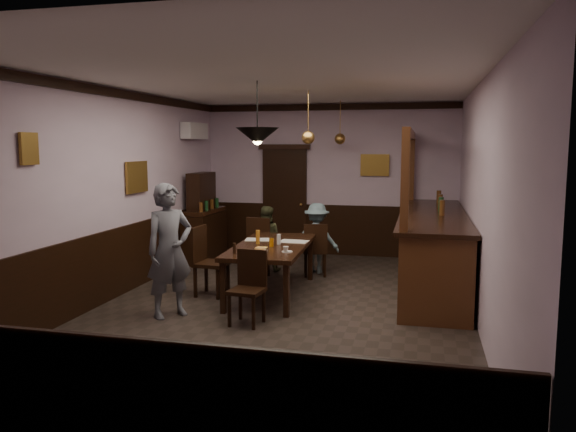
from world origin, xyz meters
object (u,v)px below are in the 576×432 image
(chair_far_left, at_px, (261,243))
(pendant_iron, at_px, (257,136))
(coffee_cup, at_px, (286,249))
(chair_side, at_px, (206,258))
(person_seated_left, at_px, (266,238))
(pendant_brass_mid, at_px, (308,138))
(person_standing, at_px, (170,250))
(bar_counter, at_px, (433,247))
(person_seated_right, at_px, (317,238))
(dining_table, at_px, (271,249))
(soda_can, at_px, (271,242))
(pendant_brass_far, at_px, (340,139))
(sideboard, at_px, (204,225))
(chair_far_right, at_px, (315,247))
(chair_near, at_px, (249,284))

(chair_far_left, relative_size, pendant_iron, 1.21)
(chair_far_left, height_order, coffee_cup, chair_far_left)
(chair_side, relative_size, pendant_iron, 1.26)
(person_seated_left, distance_m, pendant_iron, 2.95)
(chair_far_left, relative_size, pendant_brass_mid, 1.21)
(coffee_cup, bearing_deg, person_standing, -153.74)
(bar_counter, distance_m, pendant_brass_mid, 2.58)
(pendant_brass_mid, bearing_deg, chair_far_left, 146.99)
(person_seated_right, bearing_deg, person_standing, 74.36)
(chair_far_left, height_order, chair_side, chair_side)
(dining_table, bearing_deg, pendant_iron, -87.40)
(person_seated_right, relative_size, soda_can, 10.04)
(pendant_iron, bearing_deg, chair_far_left, 105.25)
(dining_table, xyz_separation_m, person_seated_right, (0.38, 1.57, -0.08))
(coffee_cup, relative_size, pendant_brass_far, 0.10)
(dining_table, relative_size, coffee_cup, 28.04)
(dining_table, relative_size, sideboard, 1.34)
(chair_far_right, height_order, pendant_brass_mid, pendant_brass_mid)
(chair_near, height_order, soda_can, chair_near)
(person_standing, distance_m, coffee_cup, 1.53)
(person_standing, bearing_deg, bar_counter, -15.05)
(person_seated_right, xyz_separation_m, soda_can, (-0.34, -1.72, 0.21))
(coffee_cup, xyz_separation_m, sideboard, (-2.25, 2.67, -0.13))
(sideboard, bearing_deg, bar_counter, -13.42)
(chair_side, height_order, soda_can, chair_side)
(person_standing, relative_size, pendant_iron, 2.12)
(chair_far_right, height_order, coffee_cup, chair_far_right)
(person_seated_right, bearing_deg, chair_near, 93.87)
(person_seated_left, bearing_deg, coffee_cup, 109.51)
(chair_far_right, relative_size, chair_near, 0.99)
(pendant_brass_far, bearing_deg, person_seated_right, -102.30)
(bar_counter, bearing_deg, chair_side, -157.38)
(coffee_cup, bearing_deg, pendant_iron, -144.87)
(sideboard, bearing_deg, person_standing, -75.04)
(dining_table, relative_size, person_standing, 1.31)
(person_standing, bearing_deg, sideboard, 53.74)
(pendant_brass_far, bearing_deg, coffee_cup, -94.65)
(chair_far_right, bearing_deg, chair_side, 35.70)
(chair_far_left, distance_m, person_seated_right, 0.96)
(pendant_iron, xyz_separation_m, pendant_brass_far, (0.57, 3.42, -0.00))
(person_standing, xyz_separation_m, sideboard, (-0.91, 3.41, -0.19))
(chair_side, bearing_deg, chair_far_left, -10.71)
(bar_counter, relative_size, pendant_iron, 5.31)
(person_seated_left, xyz_separation_m, coffee_cup, (0.87, -2.08, 0.23))
(person_standing, bearing_deg, chair_far_left, 28.30)
(coffee_cup, bearing_deg, person_seated_left, 110.04)
(person_standing, bearing_deg, chair_side, 35.08)
(chair_far_right, bearing_deg, chair_far_left, -10.27)
(chair_side, relative_size, soda_can, 8.46)
(person_standing, bearing_deg, chair_near, -52.73)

